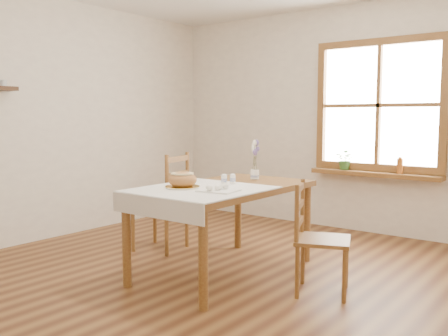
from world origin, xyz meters
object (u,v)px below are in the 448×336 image
(chair_left, at_px, (160,201))
(flower_vase, at_px, (255,175))
(chair_right, at_px, (323,238))
(bread_plate, at_px, (182,187))
(dining_table, at_px, (224,196))

(chair_left, distance_m, flower_vase, 1.04)
(chair_right, bearing_deg, bread_plate, 90.55)
(dining_table, distance_m, flower_vase, 0.49)
(chair_right, relative_size, bread_plate, 3.12)
(dining_table, height_order, bread_plate, bread_plate)
(chair_right, height_order, bread_plate, chair_right)
(dining_table, xyz_separation_m, flower_vase, (-0.01, 0.47, 0.13))
(dining_table, height_order, chair_left, chair_left)
(dining_table, bearing_deg, flower_vase, 91.10)
(chair_left, height_order, flower_vase, chair_left)
(bread_plate, bearing_deg, chair_left, 145.20)
(chair_left, xyz_separation_m, chair_right, (1.86, -0.15, -0.06))
(dining_table, bearing_deg, chair_left, 167.53)
(dining_table, xyz_separation_m, chair_left, (-0.97, 0.21, -0.18))
(chair_left, height_order, bread_plate, chair_left)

